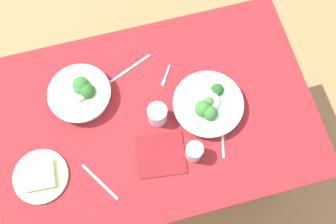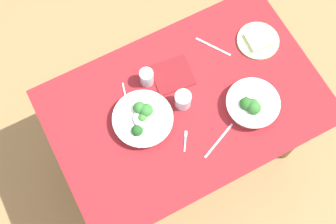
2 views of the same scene
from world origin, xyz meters
TOP-DOWN VIEW (x-y plane):
  - ground_plane at (0.00, 0.00)m, footprint 6.00×6.00m
  - dining_table at (0.00, 0.00)m, footprint 1.28×0.83m
  - broccoli_bowl_far at (-0.22, 0.02)m, footprint 0.28×0.28m
  - broccoli_bowl_near at (0.26, -0.15)m, footprint 0.25×0.25m
  - bread_side_plate at (0.47, 0.13)m, footprint 0.21×0.21m
  - water_glass_center at (-0.11, 0.19)m, footprint 0.07×0.07m
  - water_glass_side at (-0.01, 0.01)m, footprint 0.08×0.08m
  - fork_by_far_bowl at (-0.09, -0.15)m, footprint 0.06×0.09m
  - fork_by_near_bowl at (-0.23, 0.18)m, footprint 0.04×0.10m
  - table_knife_left at (0.26, 0.21)m, footprint 0.11×0.17m
  - table_knife_right at (0.05, -0.22)m, footprint 0.19×0.09m
  - napkin_folded_upper at (0.01, 0.16)m, footprint 0.20×0.19m

SIDE VIEW (x-z plane):
  - ground_plane at x=0.00m, z-range 0.00..0.00m
  - dining_table at x=0.00m, z-range 0.25..1.01m
  - table_knife_left at x=0.26m, z-range 0.76..0.77m
  - table_knife_right at x=0.05m, z-range 0.76..0.77m
  - fork_by_far_bowl at x=-0.09m, z-range 0.76..0.77m
  - fork_by_near_bowl at x=-0.23m, z-range 0.76..0.77m
  - napkin_folded_upper at x=0.01m, z-range 0.76..0.77m
  - bread_side_plate at x=0.47m, z-range 0.76..0.79m
  - broccoli_bowl_far at x=-0.22m, z-range 0.75..0.84m
  - broccoli_bowl_near at x=0.26m, z-range 0.75..0.85m
  - water_glass_side at x=-0.01m, z-range 0.76..0.85m
  - water_glass_center at x=-0.11m, z-range 0.76..0.85m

